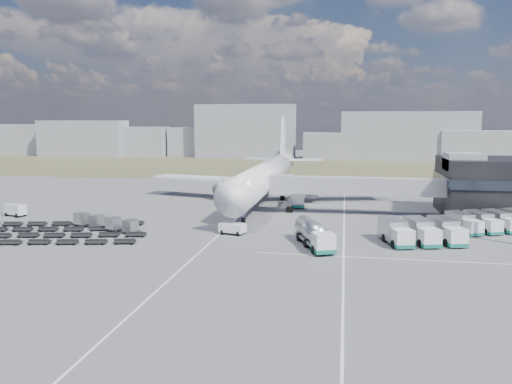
# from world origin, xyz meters

# --- Properties ---
(ground) EXTENTS (420.00, 420.00, 0.00)m
(ground) POSITION_xyz_m (0.00, 0.00, 0.00)
(ground) COLOR #565659
(ground) RESTS_ON ground
(grass_strip) EXTENTS (420.00, 90.00, 0.01)m
(grass_strip) POSITION_xyz_m (0.00, 110.00, 0.01)
(grass_strip) COLOR brown
(grass_strip) RESTS_ON ground
(lane_markings) EXTENTS (47.12, 110.00, 0.01)m
(lane_markings) POSITION_xyz_m (9.77, 3.00, 0.01)
(lane_markings) COLOR silver
(lane_markings) RESTS_ON ground
(jet_bridge) EXTENTS (30.30, 3.80, 7.05)m
(jet_bridge) POSITION_xyz_m (15.90, 20.42, 5.05)
(jet_bridge) COLOR #939399
(jet_bridge) RESTS_ON ground
(airliner) EXTENTS (51.59, 64.53, 17.62)m
(airliner) POSITION_xyz_m (0.00, 32.38, 5.29)
(airliner) COLOR white
(airliner) RESTS_ON ground
(skyline) EXTENTS (316.73, 24.15, 23.38)m
(skyline) POSITION_xyz_m (-7.38, 148.72, 8.27)
(skyline) COLOR #90939D
(skyline) RESTS_ON ground
(fuel_tanker) EXTENTS (6.08, 10.53, 3.32)m
(fuel_tanker) POSITION_xyz_m (12.11, -3.75, 1.66)
(fuel_tanker) COLOR white
(fuel_tanker) RESTS_ON ground
(pushback_tug) EXTENTS (4.04, 2.85, 1.61)m
(pushback_tug) POSITION_xyz_m (-0.13, 1.53, 0.80)
(pushback_tug) COLOR white
(pushback_tug) RESTS_ON ground
(utility_van) EXTENTS (4.14, 2.78, 2.07)m
(utility_van) POSITION_xyz_m (-40.40, 8.33, 1.04)
(utility_van) COLOR white
(utility_van) RESTS_ON ground
(catering_truck) EXTENTS (3.67, 7.01, 3.07)m
(catering_truck) POSITION_xyz_m (6.78, 26.84, 1.57)
(catering_truck) COLOR white
(catering_truck) RESTS_ON ground
(service_trucks_near) EXTENTS (11.38, 9.74, 2.96)m
(service_trucks_near) POSITION_xyz_m (26.32, 0.72, 1.61)
(service_trucks_near) COLOR white
(service_trucks_near) RESTS_ON ground
(service_trucks_far) EXTENTS (13.47, 10.65, 2.63)m
(service_trucks_far) POSITION_xyz_m (37.93, 10.40, 1.43)
(service_trucks_far) COLOR white
(service_trucks_far) RESTS_ON ground
(uld_row) EXTENTS (13.14, 6.40, 1.85)m
(uld_row) POSITION_xyz_m (-19.90, 0.94, 1.11)
(uld_row) COLOR black
(uld_row) RESTS_ON ground
(baggage_dollies) EXTENTS (31.10, 18.89, 0.69)m
(baggage_dollies) POSITION_xyz_m (-27.53, -3.60, 0.34)
(baggage_dollies) COLOR black
(baggage_dollies) RESTS_ON ground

